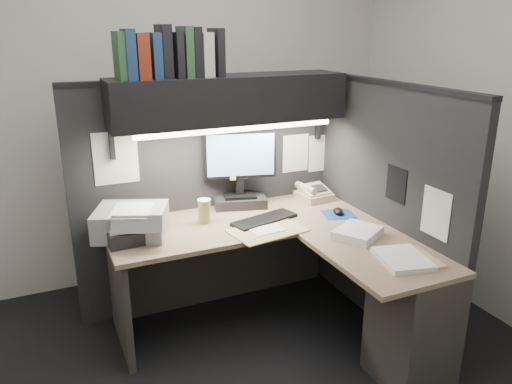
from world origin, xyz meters
The scene contains 23 objects.
floor centered at (0.00, 0.00, 0.00)m, with size 3.50×3.50×0.00m, color black.
wall_back centered at (0.00, 1.50, 1.35)m, with size 3.50×0.04×2.70m, color silver.
wall_front centered at (0.00, -1.50, 1.35)m, with size 3.50×0.04×2.70m, color silver.
wall_right centered at (1.75, 0.00, 1.35)m, with size 0.04×3.00×2.70m, color silver.
partition_back centered at (0.03, 0.93, 0.80)m, with size 1.90×0.06×1.60m, color black.
partition_right centered at (0.98, 0.18, 0.80)m, with size 0.06×1.50×1.60m, color black.
desk centered at (0.43, 0.00, 0.44)m, with size 1.70×1.53×0.73m.
overhead_shelf centered at (0.12, 0.75, 1.50)m, with size 1.55×0.34×0.30m, color black.
task_light_tube centered at (0.12, 0.61, 1.33)m, with size 0.04×0.04×1.32m, color white.
monitor centered at (0.22, 0.82, 0.95)m, with size 0.50×0.31×0.54m.
keyboard centered at (0.25, 0.48, 0.74)m, with size 0.45×0.15×0.02m, color black.
mousepad centered at (0.77, 0.39, 0.73)m, with size 0.21×0.19×0.00m, color navy.
mouse centered at (0.77, 0.39, 0.75)m, with size 0.07×0.10×0.04m, color black.
telephone centered at (0.77, 0.73, 0.77)m, with size 0.22×0.22×0.09m, color #BDAC91.
coffee_cup centered at (-0.11, 0.62, 0.80)m, with size 0.08×0.08×0.15m, color #ABAC45.
printer centered at (-0.58, 0.62, 0.81)m, with size 0.42×0.35×0.17m, color gray.
notebook_stack centered at (-0.61, 0.52, 0.77)m, with size 0.28×0.23×0.08m, color black.
open_folder centered at (0.20, 0.32, 0.73)m, with size 0.45×0.29×0.01m, color tan.
paper_stack_a centered at (0.66, 0.02, 0.76)m, with size 0.27×0.23×0.05m, color white.
paper_stack_b centered at (0.69, -0.37, 0.75)m, with size 0.24×0.30×0.03m, color white.
manila_stack centered at (0.76, -0.39, 0.74)m, with size 0.21×0.26×0.02m, color tan.
binder_row centered at (-0.26, 0.75, 1.79)m, with size 0.63×0.25×0.31m.
pinned_papers centered at (0.42, 0.56, 1.05)m, with size 1.76×1.31×0.51m.
Camera 1 is at (-1.04, -2.28, 1.94)m, focal length 35.00 mm.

